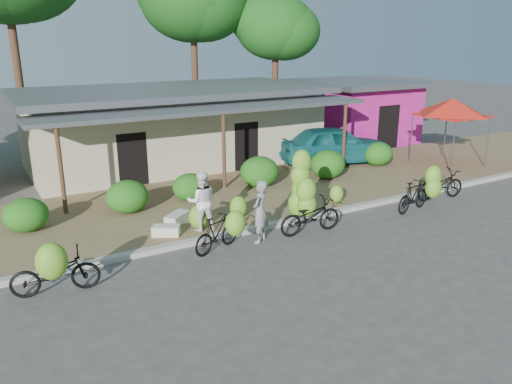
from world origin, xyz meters
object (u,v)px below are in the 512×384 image
Objects in this scene: tree_near_right at (272,26)px; bystander at (201,201)px; bike_left at (220,231)px; vendor at (260,212)px; red_canopy at (453,107)px; teal_van at (335,145)px; sack_far at (166,231)px; sack_near at (177,218)px; bike_right at (419,192)px; bike_far_left at (55,270)px; bike_far_right at (440,185)px; bike_center at (306,202)px.

tree_near_right is 16.32m from bystander.
bike_left is 0.95× the size of vendor.
bystander is at bearing -171.85° from red_canopy.
bike_left is 0.34× the size of teal_van.
sack_far is at bearing -132.37° from tree_near_right.
tree_near_right is at bearing -111.57° from bystander.
tree_near_right is at bearing 47.63° from sack_far.
sack_far is at bearing -130.49° from sack_near.
bike_right is 6.43m from teal_van.
bike_left is 0.95× the size of bike_right.
bike_left is at bearing -75.93° from bike_far_left.
teal_van is (-0.14, 5.60, 0.44)m from bike_far_right.
vendor reaches higher than sack_near.
tree_near_right reaches higher than bike_far_left.
vendor reaches higher than bike_left.
bike_center is at bearing 172.45° from bystander.
teal_van is (5.65, 5.68, 0.07)m from bike_center.
bike_far_left is 4.14m from bike_left.
sack_near is at bearing -46.49° from bystander.
sack_near is (-3.13, 2.13, -0.61)m from bike_center.
bike_center reaches higher than bike_far_right.
tree_near_right is at bearing 104.68° from red_canopy.
sack_near is 0.17× the size of teal_van.
vendor is 9.23m from teal_van.
bike_far_right is (-1.30, -13.22, -5.56)m from tree_near_right.
bike_far_left is 1.12× the size of bike_right.
bike_far_left is at bearing 97.62° from bike_center.
bike_far_right is 2.71× the size of sack_far.
red_canopy reaches higher than bike_right.
teal_van is (8.78, 3.54, 0.68)m from sack_near.
vendor reaches higher than bike_right.
red_canopy is 1.49× the size of bike_center.
red_canopy reaches higher than bike_center.
bystander reaches higher than bike_far_right.
tree_near_right reaches higher than teal_van.
bike_left is 1.96× the size of sack_near.
red_canopy is 2.04× the size of bystander.
teal_van reaches higher than bike_far_right.
bike_right is at bearing 136.76° from vendor.
bike_center is 5.80m from bike_far_right.
sack_near is at bearing 59.78° from bike_center.
bike_far_left is at bearing -150.27° from sack_far.
teal_van is (-1.44, -7.61, -5.12)m from tree_near_right.
tree_near_right is 4.51× the size of bystander.
red_canopy is at bearing -154.20° from bystander.
bystander is (-9.80, -12.01, -5.09)m from tree_near_right.
bike_far_left is at bearing -168.20° from red_canopy.
red_canopy reaches higher than bystander.
bike_far_right is 9.16m from sack_near.
bike_center is 4.09m from bike_right.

